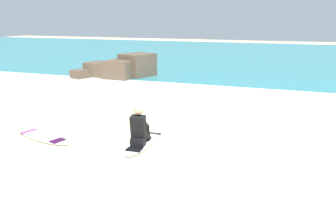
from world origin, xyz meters
TOP-DOWN VIEW (x-y plane):
  - ground_plane at (0.00, 0.00)m, footprint 80.00×80.00m
  - sea at (0.00, 20.17)m, footprint 80.00×28.00m
  - breaking_foam at (0.00, 6.47)m, footprint 80.00×0.90m
  - surfboard_main at (-0.37, -0.58)m, footprint 0.61×2.09m
  - surfer_seated at (-0.37, -0.86)m, footprint 0.42×0.74m
  - surfboard_spare_near at (-3.01, -1.15)m, footprint 2.11×1.08m
  - rock_outcrop_distant at (-5.33, 7.64)m, footprint 3.67×3.00m

SIDE VIEW (x-z plane):
  - ground_plane at x=0.00m, z-range 0.00..0.00m
  - surfboard_main at x=-0.37m, z-range 0.00..0.07m
  - surfboard_spare_near at x=-3.01m, z-range 0.00..0.07m
  - sea at x=0.00m, z-range 0.00..0.10m
  - breaking_foam at x=0.00m, z-range 0.00..0.11m
  - surfer_seated at x=-0.37m, z-range -0.04..0.91m
  - rock_outcrop_distant at x=-5.33m, z-range -0.12..1.11m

